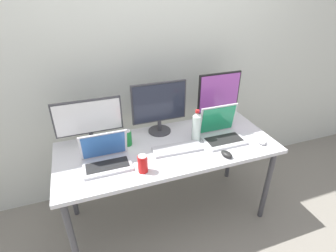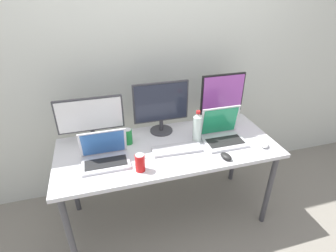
{
  "view_description": "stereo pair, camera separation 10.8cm",
  "coord_description": "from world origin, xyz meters",
  "px_view_note": "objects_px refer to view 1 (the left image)",
  "views": [
    {
      "loc": [
        -0.56,
        -1.58,
        1.86
      ],
      "look_at": [
        0.0,
        0.0,
        0.92
      ],
      "focal_mm": 28.0,
      "sensor_mm": 36.0,
      "label": 1
    },
    {
      "loc": [
        -0.46,
        -1.62,
        1.86
      ],
      "look_at": [
        0.0,
        0.0,
        0.92
      ],
      "focal_mm": 28.0,
      "sensor_mm": 36.0,
      "label": 2
    }
  ],
  "objects_px": {
    "monitor_center": "(159,106)",
    "mouse_by_keyboard": "(262,141)",
    "work_desk": "(168,153)",
    "water_bottle": "(196,127)",
    "monitor_left": "(89,121)",
    "laptop_silver": "(106,157)",
    "monitor_right": "(219,97)",
    "soda_can_near_keyboard": "(127,138)",
    "keyboard_main": "(177,149)",
    "soda_can_by_laptop": "(143,164)",
    "mouse_by_laptop": "(227,154)",
    "laptop_secondary": "(221,131)"
  },
  "relations": [
    {
      "from": "monitor_left",
      "to": "mouse_by_laptop",
      "type": "distance_m",
      "value": 1.04
    },
    {
      "from": "monitor_left",
      "to": "laptop_silver",
      "type": "height_order",
      "value": "monitor_left"
    },
    {
      "from": "monitor_left",
      "to": "water_bottle",
      "type": "bearing_deg",
      "value": -14.86
    },
    {
      "from": "monitor_left",
      "to": "laptop_silver",
      "type": "relative_size",
      "value": 1.52
    },
    {
      "from": "monitor_left",
      "to": "keyboard_main",
      "type": "distance_m",
      "value": 0.69
    },
    {
      "from": "monitor_left",
      "to": "laptop_silver",
      "type": "xyz_separation_m",
      "value": [
        0.07,
        -0.28,
        -0.16
      ]
    },
    {
      "from": "work_desk",
      "to": "water_bottle",
      "type": "height_order",
      "value": "water_bottle"
    },
    {
      "from": "mouse_by_keyboard",
      "to": "soda_can_by_laptop",
      "type": "relative_size",
      "value": 0.83
    },
    {
      "from": "keyboard_main",
      "to": "laptop_silver",
      "type": "bearing_deg",
      "value": -177.83
    },
    {
      "from": "work_desk",
      "to": "mouse_by_keyboard",
      "type": "xyz_separation_m",
      "value": [
        0.71,
        -0.2,
        0.08
      ]
    },
    {
      "from": "mouse_by_keyboard",
      "to": "soda_can_by_laptop",
      "type": "height_order",
      "value": "soda_can_by_laptop"
    },
    {
      "from": "mouse_by_keyboard",
      "to": "mouse_by_laptop",
      "type": "bearing_deg",
      "value": -149.01
    },
    {
      "from": "soda_can_near_keyboard",
      "to": "soda_can_by_laptop",
      "type": "distance_m",
      "value": 0.35
    },
    {
      "from": "laptop_silver",
      "to": "laptop_secondary",
      "type": "distance_m",
      "value": 0.92
    },
    {
      "from": "monitor_center",
      "to": "soda_can_by_laptop",
      "type": "distance_m",
      "value": 0.56
    },
    {
      "from": "laptop_silver",
      "to": "water_bottle",
      "type": "distance_m",
      "value": 0.72
    },
    {
      "from": "monitor_center",
      "to": "monitor_right",
      "type": "xyz_separation_m",
      "value": [
        0.54,
        -0.0,
        -0.0
      ]
    },
    {
      "from": "work_desk",
      "to": "laptop_silver",
      "type": "xyz_separation_m",
      "value": [
        -0.48,
        -0.06,
        0.12
      ]
    },
    {
      "from": "work_desk",
      "to": "soda_can_near_keyboard",
      "type": "height_order",
      "value": "soda_can_near_keyboard"
    },
    {
      "from": "monitor_center",
      "to": "laptop_secondary",
      "type": "distance_m",
      "value": 0.54
    },
    {
      "from": "mouse_by_keyboard",
      "to": "soda_can_near_keyboard",
      "type": "distance_m",
      "value": 1.05
    },
    {
      "from": "mouse_by_laptop",
      "to": "monitor_left",
      "type": "bearing_deg",
      "value": 135.25
    },
    {
      "from": "monitor_left",
      "to": "work_desk",
      "type": "bearing_deg",
      "value": -21.54
    },
    {
      "from": "monitor_center",
      "to": "mouse_by_keyboard",
      "type": "relative_size",
      "value": 4.3
    },
    {
      "from": "monitor_center",
      "to": "water_bottle",
      "type": "height_order",
      "value": "monitor_center"
    },
    {
      "from": "keyboard_main",
      "to": "soda_can_by_laptop",
      "type": "height_order",
      "value": "soda_can_by_laptop"
    },
    {
      "from": "monitor_right",
      "to": "keyboard_main",
      "type": "height_order",
      "value": "monitor_right"
    },
    {
      "from": "laptop_secondary",
      "to": "water_bottle",
      "type": "xyz_separation_m",
      "value": [
        -0.2,
        0.03,
        0.06
      ]
    },
    {
      "from": "laptop_silver",
      "to": "soda_can_by_laptop",
      "type": "bearing_deg",
      "value": -37.03
    },
    {
      "from": "laptop_silver",
      "to": "water_bottle",
      "type": "xyz_separation_m",
      "value": [
        0.71,
        0.07,
        0.07
      ]
    },
    {
      "from": "monitor_right",
      "to": "mouse_by_keyboard",
      "type": "distance_m",
      "value": 0.51
    },
    {
      "from": "water_bottle",
      "to": "soda_can_by_laptop",
      "type": "relative_size",
      "value": 2.13
    },
    {
      "from": "laptop_silver",
      "to": "soda_can_by_laptop",
      "type": "distance_m",
      "value": 0.27
    },
    {
      "from": "work_desk",
      "to": "laptop_silver",
      "type": "height_order",
      "value": "laptop_silver"
    },
    {
      "from": "mouse_by_keyboard",
      "to": "water_bottle",
      "type": "height_order",
      "value": "water_bottle"
    },
    {
      "from": "laptop_silver",
      "to": "keyboard_main",
      "type": "relative_size",
      "value": 0.87
    },
    {
      "from": "monitor_right",
      "to": "soda_can_near_keyboard",
      "type": "distance_m",
      "value": 0.86
    },
    {
      "from": "work_desk",
      "to": "mouse_by_laptop",
      "type": "bearing_deg",
      "value": -36.59
    },
    {
      "from": "monitor_center",
      "to": "laptop_silver",
      "type": "height_order",
      "value": "monitor_center"
    },
    {
      "from": "monitor_center",
      "to": "soda_can_near_keyboard",
      "type": "distance_m",
      "value": 0.36
    },
    {
      "from": "keyboard_main",
      "to": "mouse_by_keyboard",
      "type": "height_order",
      "value": "mouse_by_keyboard"
    },
    {
      "from": "monitor_left",
      "to": "water_bottle",
      "type": "relative_size",
      "value": 1.84
    },
    {
      "from": "laptop_silver",
      "to": "mouse_by_laptop",
      "type": "relative_size",
      "value": 3.32
    },
    {
      "from": "work_desk",
      "to": "water_bottle",
      "type": "relative_size",
      "value": 6.25
    },
    {
      "from": "mouse_by_keyboard",
      "to": "mouse_by_laptop",
      "type": "xyz_separation_m",
      "value": [
        -0.35,
        -0.07,
        0.0
      ]
    },
    {
      "from": "monitor_right",
      "to": "soda_can_near_keyboard",
      "type": "height_order",
      "value": "monitor_right"
    },
    {
      "from": "mouse_by_keyboard",
      "to": "water_bottle",
      "type": "xyz_separation_m",
      "value": [
        -0.47,
        0.2,
        0.11
      ]
    },
    {
      "from": "monitor_center",
      "to": "mouse_by_keyboard",
      "type": "distance_m",
      "value": 0.85
    },
    {
      "from": "keyboard_main",
      "to": "monitor_left",
      "type": "bearing_deg",
      "value": 157.47
    },
    {
      "from": "monitor_left",
      "to": "monitor_center",
      "type": "bearing_deg",
      "value": 2.44
    }
  ]
}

